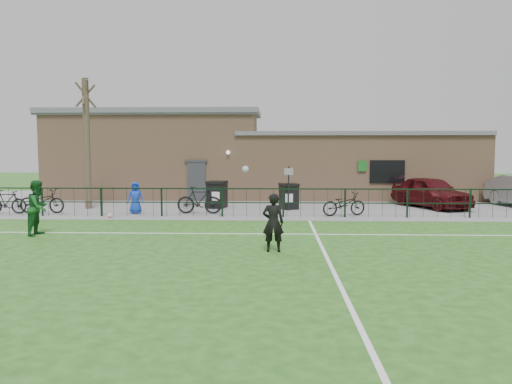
{
  "coord_description": "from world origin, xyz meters",
  "views": [
    {
      "loc": [
        0.65,
        -12.2,
        2.81
      ],
      "look_at": [
        0.0,
        5.0,
        1.3
      ],
      "focal_mm": 35.0,
      "sensor_mm": 36.0,
      "label": 1
    }
  ],
  "objects_px": {
    "wheelie_bin_right": "(289,197)",
    "bicycle_c": "(42,201)",
    "wheelie_bin_left": "(217,195)",
    "car_maroon": "(431,192)",
    "bicycle_d": "(199,200)",
    "spectator_child": "(135,198)",
    "bicycle_b": "(7,202)",
    "bicycle_e": "(344,204)",
    "ball_ground": "(110,216)",
    "outfield_player": "(38,208)",
    "sign_post": "(289,188)",
    "bare_tree": "(87,144)"
  },
  "relations": [
    {
      "from": "car_maroon",
      "to": "sign_post",
      "type": "bearing_deg",
      "value": 168.97
    },
    {
      "from": "bicycle_b",
      "to": "bicycle_d",
      "type": "distance_m",
      "value": 8.24
    },
    {
      "from": "car_maroon",
      "to": "bicycle_e",
      "type": "height_order",
      "value": "car_maroon"
    },
    {
      "from": "bicycle_c",
      "to": "ball_ground",
      "type": "bearing_deg",
      "value": -107.62
    },
    {
      "from": "car_maroon",
      "to": "spectator_child",
      "type": "bearing_deg",
      "value": 168.43
    },
    {
      "from": "bicycle_c",
      "to": "bare_tree",
      "type": "bearing_deg",
      "value": -36.25
    },
    {
      "from": "bare_tree",
      "to": "car_maroon",
      "type": "height_order",
      "value": "bare_tree"
    },
    {
      "from": "wheelie_bin_left",
      "to": "wheelie_bin_right",
      "type": "distance_m",
      "value": 3.37
    },
    {
      "from": "car_maroon",
      "to": "ball_ground",
      "type": "bearing_deg",
      "value": 172.98
    },
    {
      "from": "bicycle_c",
      "to": "ball_ground",
      "type": "xyz_separation_m",
      "value": [
        3.41,
        -1.35,
        -0.44
      ]
    },
    {
      "from": "wheelie_bin_right",
      "to": "bare_tree",
      "type": "bearing_deg",
      "value": 165.25
    },
    {
      "from": "spectator_child",
      "to": "bicycle_d",
      "type": "bearing_deg",
      "value": -13.96
    },
    {
      "from": "car_maroon",
      "to": "ball_ground",
      "type": "distance_m",
      "value": 14.6
    },
    {
      "from": "ball_ground",
      "to": "bicycle_e",
      "type": "bearing_deg",
      "value": 5.85
    },
    {
      "from": "bare_tree",
      "to": "bicycle_d",
      "type": "height_order",
      "value": "bare_tree"
    },
    {
      "from": "car_maroon",
      "to": "outfield_player",
      "type": "xyz_separation_m",
      "value": [
        -15.04,
        -7.95,
        0.13
      ]
    },
    {
      "from": "wheelie_bin_left",
      "to": "car_maroon",
      "type": "xyz_separation_m",
      "value": [
        10.08,
        0.56,
        0.15
      ]
    },
    {
      "from": "sign_post",
      "to": "bicycle_e",
      "type": "xyz_separation_m",
      "value": [
        2.25,
        -1.62,
        -0.51
      ]
    },
    {
      "from": "bicycle_b",
      "to": "bicycle_e",
      "type": "bearing_deg",
      "value": -92.12
    },
    {
      "from": "wheelie_bin_left",
      "to": "car_maroon",
      "type": "distance_m",
      "value": 10.09
    },
    {
      "from": "wheelie_bin_left",
      "to": "bicycle_e",
      "type": "relative_size",
      "value": 0.63
    },
    {
      "from": "car_maroon",
      "to": "bicycle_b",
      "type": "xyz_separation_m",
      "value": [
        -18.83,
        -2.99,
        -0.22
      ]
    },
    {
      "from": "sign_post",
      "to": "bicycle_b",
      "type": "bearing_deg",
      "value": -172.7
    },
    {
      "from": "wheelie_bin_left",
      "to": "car_maroon",
      "type": "bearing_deg",
      "value": 15.47
    },
    {
      "from": "car_maroon",
      "to": "spectator_child",
      "type": "relative_size",
      "value": 3.17
    },
    {
      "from": "bicycle_d",
      "to": "spectator_child",
      "type": "distance_m",
      "value": 2.75
    },
    {
      "from": "sign_post",
      "to": "car_maroon",
      "type": "distance_m",
      "value": 6.91
    },
    {
      "from": "outfield_player",
      "to": "bicycle_c",
      "type": "bearing_deg",
      "value": 29.6
    },
    {
      "from": "bicycle_c",
      "to": "sign_post",
      "type": "bearing_deg",
      "value": -79.36
    },
    {
      "from": "bicycle_e",
      "to": "bicycle_c",
      "type": "bearing_deg",
      "value": 71.96
    },
    {
      "from": "bare_tree",
      "to": "sign_post",
      "type": "distance_m",
      "value": 9.49
    },
    {
      "from": "bicycle_b",
      "to": "spectator_child",
      "type": "height_order",
      "value": "spectator_child"
    },
    {
      "from": "wheelie_bin_right",
      "to": "ball_ground",
      "type": "distance_m",
      "value": 7.98
    },
    {
      "from": "car_maroon",
      "to": "wheelie_bin_right",
      "type": "bearing_deg",
      "value": 163.85
    },
    {
      "from": "car_maroon",
      "to": "bicycle_e",
      "type": "xyz_separation_m",
      "value": [
        -4.5,
        -3.07,
        -0.25
      ]
    },
    {
      "from": "spectator_child",
      "to": "sign_post",
      "type": "bearing_deg",
      "value": -4.43
    },
    {
      "from": "bicycle_c",
      "to": "ball_ground",
      "type": "distance_m",
      "value": 3.7
    },
    {
      "from": "wheelie_bin_left",
      "to": "bicycle_b",
      "type": "xyz_separation_m",
      "value": [
        -8.75,
        -2.44,
        -0.08
      ]
    },
    {
      "from": "sign_post",
      "to": "bicycle_d",
      "type": "bearing_deg",
      "value": -162.52
    },
    {
      "from": "bicycle_e",
      "to": "outfield_player",
      "type": "relative_size",
      "value": 1.04
    },
    {
      "from": "bicycle_b",
      "to": "ball_ground",
      "type": "bearing_deg",
      "value": -104.14
    },
    {
      "from": "sign_post",
      "to": "spectator_child",
      "type": "height_order",
      "value": "sign_post"
    },
    {
      "from": "car_maroon",
      "to": "outfield_player",
      "type": "distance_m",
      "value": 17.02
    },
    {
      "from": "bare_tree",
      "to": "wheelie_bin_left",
      "type": "height_order",
      "value": "bare_tree"
    },
    {
      "from": "bicycle_e",
      "to": "outfield_player",
      "type": "bearing_deg",
      "value": 98.46
    },
    {
      "from": "wheelie_bin_right",
      "to": "bicycle_c",
      "type": "height_order",
      "value": "wheelie_bin_right"
    },
    {
      "from": "bicycle_e",
      "to": "spectator_child",
      "type": "distance_m",
      "value": 8.84
    },
    {
      "from": "bare_tree",
      "to": "bicycle_e",
      "type": "bearing_deg",
      "value": -10.03
    },
    {
      "from": "car_maroon",
      "to": "bicycle_b",
      "type": "relative_size",
      "value": 2.53
    },
    {
      "from": "bicycle_e",
      "to": "ball_ground",
      "type": "distance_m",
      "value": 9.57
    }
  ]
}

